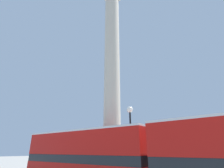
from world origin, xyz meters
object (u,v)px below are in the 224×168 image
(monument_column, at_px, (112,94))
(bus_b, at_px, (83,159))
(street_lamp, at_px, (131,136))
(equestrian_statue, at_px, (62,162))

(monument_column, relative_size, bus_b, 2.24)
(monument_column, bearing_deg, street_lamp, -27.26)
(bus_b, distance_m, street_lamp, 4.03)
(monument_column, distance_m, bus_b, 7.68)
(monument_column, distance_m, equestrian_statue, 15.19)
(monument_column, xyz_separation_m, equestrian_statue, (-12.82, 3.78, -7.23))
(monument_column, relative_size, equestrian_statue, 4.46)
(equestrian_statue, bearing_deg, street_lamp, -39.56)
(bus_b, bearing_deg, street_lamp, 46.04)
(monument_column, distance_m, street_lamp, 5.87)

